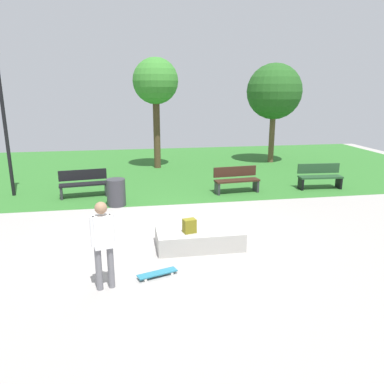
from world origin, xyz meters
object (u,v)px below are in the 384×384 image
Objects in this scene: park_bench_near_path at (236,179)px; tree_tall_oak at (156,83)px; concrete_ledge at (199,238)px; tree_young_birch at (274,92)px; trash_bin at (116,192)px; skateboard_by_ledge at (157,273)px; lamp_post at (3,110)px; skater_performing_trick at (103,239)px; backpack_on_ledge at (189,226)px; park_bench_near_lamppost at (320,176)px; park_bench_far_right at (83,183)px.

park_bench_near_path is 6.38m from tree_tall_oak.
tree_young_birch reaches higher than concrete_ledge.
trash_bin is (-4.18, -0.88, -0.05)m from park_bench_near_path.
tree_young_birch reaches higher than skateboard_by_ledge.
lamp_post reaches higher than park_bench_near_path.
concrete_ledge is at bearing -61.16° from trash_bin.
skater_performing_trick is 13.89m from tree_young_birch.
skateboard_by_ledge is (-0.83, -1.14, -0.52)m from backpack_on_ledge.
park_bench_near_path is 1.01× the size of park_bench_near_lamppost.
skater_performing_trick is at bearing -142.09° from concrete_ledge.
skater_performing_trick is 1.95× the size of trash_bin.
skater_performing_trick is 0.34× the size of tree_tall_oak.
park_bench_far_right reaches higher than skateboard_by_ledge.
trash_bin is at bearing 100.30° from skateboard_by_ledge.
park_bench_near_path reaches higher than concrete_ledge.
trash_bin is at bearing -140.70° from tree_young_birch.
concrete_ledge is at bearing 37.91° from skater_performing_trick.
park_bench_near_lamppost is 0.33× the size of tree_tall_oak.
trash_bin is (3.56, -1.78, -2.47)m from lamp_post.
tree_tall_oak reaches higher than lamp_post.
park_bench_near_path is 3.20m from park_bench_near_lamppost.
park_bench_near_lamppost is (5.40, 4.48, 0.27)m from concrete_ledge.
trash_bin is (-7.52, -6.16, -3.01)m from tree_young_birch.
park_bench_far_right is at bearing 132.19° from trash_bin.
trash_bin is at bearing -168.10° from park_bench_near_path.
park_bench_near_path is (4.26, 6.09, -0.50)m from skater_performing_trick.
tree_tall_oak is (2.89, 4.50, 3.36)m from park_bench_far_right.
lamp_post is at bearing 167.42° from park_bench_far_right.
lamp_post reaches higher than backpack_on_ledge.
lamp_post is (-4.45, 6.69, 2.83)m from skateboard_by_ledge.
trash_bin is at bearing -173.14° from park_bench_near_lamppost.
tree_tall_oak is at bearing -175.84° from tree_young_birch.
backpack_on_ledge is at bearing 53.96° from skateboard_by_ledge.
park_bench_near_lamppost is at bearing 26.11° from backpack_on_ledge.
park_bench_near_lamppost is 1.90× the size of trash_bin.
park_bench_far_right is at bearing 99.18° from skater_performing_trick.
park_bench_near_lamppost reaches higher than skateboard_by_ledge.
backpack_on_ledge is 0.06× the size of tree_tall_oak.
backpack_on_ledge is 5.26m from park_bench_near_path.
park_bench_far_right reaches higher than backpack_on_ledge.
skater_performing_trick is at bearing -140.77° from park_bench_near_lamppost.
park_bench_near_lamppost is at bearing -2.38° from park_bench_far_right.
tree_tall_oak is 5.78m from tree_young_birch.
skater_performing_trick is 8.04m from lamp_post.
park_bench_far_right is 0.34× the size of tree_young_birch.
concrete_ledge is 5.76m from park_bench_far_right.
backpack_on_ledge is 0.07× the size of tree_young_birch.
park_bench_near_path is at bearing -122.35° from tree_young_birch.
tree_tall_oak is (0.05, 9.51, 3.26)m from backpack_on_ledge.
skater_performing_trick reaches higher than skateboard_by_ledge.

